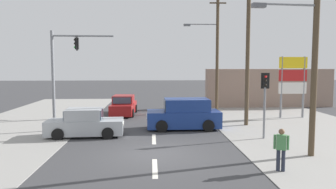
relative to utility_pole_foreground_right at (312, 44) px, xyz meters
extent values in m
plane|color=#3A3A3D|center=(-6.71, 0.66, -4.85)|extent=(140.00, 140.00, 0.00)
cube|color=silver|center=(-6.71, -1.34, -4.85)|extent=(0.20, 2.40, 0.01)
cube|color=silver|center=(-6.71, 3.66, -4.85)|extent=(0.20, 2.40, 0.01)
cube|color=silver|center=(-6.71, 8.66, -4.85)|extent=(0.20, 2.40, 0.01)
cube|color=gray|center=(2.29, 2.66, -4.84)|extent=(10.00, 44.00, 0.02)
cube|color=gray|center=(-15.21, 4.66, -4.84)|extent=(8.00, 40.00, 0.02)
cylinder|color=#4C3D2B|center=(0.14, 0.02, -0.36)|extent=(0.26, 0.26, 8.99)
cylinder|color=slate|center=(-1.15, -0.13, 1.62)|extent=(2.59, 0.37, 0.09)
cube|color=#595B60|center=(-2.44, -0.27, 1.55)|extent=(0.59, 0.34, 0.18)
cylinder|color=#4C3D2B|center=(-0.59, 7.39, -0.07)|extent=(0.26, 0.26, 9.57)
cylinder|color=#4C3D2B|center=(-1.25, 14.00, 0.27)|extent=(0.26, 0.26, 10.24)
cube|color=#4C3D2B|center=(-1.25, 14.00, 4.29)|extent=(1.40, 0.12, 0.10)
cylinder|color=slate|center=(-2.55, 13.99, 2.52)|extent=(2.60, 0.12, 0.09)
cube|color=#595B60|center=(-3.85, 13.97, 2.45)|extent=(0.56, 0.29, 0.18)
cylinder|color=slate|center=(-12.69, 6.13, -1.85)|extent=(0.18, 0.18, 6.00)
cylinder|color=slate|center=(-10.89, 6.20, 0.85)|extent=(3.60, 0.26, 0.11)
cube|color=black|center=(-11.25, 6.19, 0.40)|extent=(0.21, 0.27, 0.68)
cube|color=black|center=(-11.25, 6.19, 0.40)|extent=(0.06, 0.44, 0.84)
sphere|color=black|center=(-11.37, 6.18, 0.62)|extent=(0.13, 0.13, 0.13)
sphere|color=black|center=(-11.37, 6.18, 0.40)|extent=(0.13, 0.13, 0.13)
sphere|color=green|center=(-11.37, 6.18, 0.18)|extent=(0.13, 0.13, 0.13)
cylinder|color=slate|center=(-0.77, 3.44, -3.45)|extent=(0.12, 0.12, 2.80)
cube|color=black|center=(-0.77, 3.44, -1.71)|extent=(0.28, 0.23, 0.68)
cube|color=black|center=(-0.77, 3.44, -1.71)|extent=(0.44, 0.09, 0.84)
sphere|color=red|center=(-0.79, 3.33, -1.49)|extent=(0.13, 0.13, 0.13)
sphere|color=black|center=(-0.79, 3.33, -1.71)|extent=(0.13, 0.13, 0.13)
sphere|color=black|center=(-0.79, 3.33, -1.93)|extent=(0.13, 0.13, 0.13)
cylinder|color=slate|center=(2.87, 10.24, -2.55)|extent=(0.16, 0.16, 4.60)
cylinder|color=slate|center=(4.57, 10.24, -2.55)|extent=(0.16, 0.16, 4.60)
cube|color=yellow|center=(3.72, 10.24, -0.70)|extent=(2.10, 0.14, 0.84)
cube|color=red|center=(3.72, 10.24, -1.65)|extent=(2.10, 0.14, 0.84)
cube|color=silver|center=(3.72, 10.24, -2.60)|extent=(2.10, 0.14, 0.84)
cube|color=gray|center=(4.29, 16.66, -3.05)|extent=(12.00, 1.00, 3.60)
cube|color=navy|center=(-4.85, 6.36, -4.22)|extent=(4.52, 1.89, 1.00)
cube|color=navy|center=(-4.65, 6.36, -3.34)|extent=(2.72, 1.75, 0.76)
cube|color=#384756|center=(-6.02, 6.34, -3.34)|extent=(0.08, 1.58, 0.65)
cube|color=#384756|center=(-3.28, 6.37, -3.34)|extent=(0.08, 1.55, 0.61)
cube|color=white|center=(-7.12, 6.33, -3.99)|extent=(0.06, 1.56, 0.14)
cylinder|color=black|center=(-6.24, 5.42, -4.49)|extent=(0.72, 0.23, 0.72)
cylinder|color=black|center=(-6.26, 7.26, -4.49)|extent=(0.72, 0.23, 0.72)
cylinder|color=black|center=(-3.45, 5.45, -4.49)|extent=(0.72, 0.23, 0.72)
cylinder|color=black|center=(-3.47, 7.29, -4.49)|extent=(0.72, 0.23, 0.72)
cube|color=maroon|center=(-9.07, 12.45, -4.31)|extent=(1.89, 4.27, 0.80)
cube|color=maroon|center=(-9.07, 12.40, -3.60)|extent=(1.65, 1.97, 0.62)
cube|color=#384756|center=(-9.03, 13.36, -3.60)|extent=(1.44, 0.13, 0.53)
cube|color=#384756|center=(-9.12, 11.43, -3.60)|extent=(1.41, 0.12, 0.50)
cube|color=white|center=(-8.97, 14.56, -4.13)|extent=(1.45, 0.11, 0.14)
cylinder|color=black|center=(-9.86, 13.78, -4.53)|extent=(0.22, 0.65, 0.64)
cylinder|color=black|center=(-8.16, 13.71, -4.53)|extent=(0.22, 0.65, 0.64)
cylinder|color=black|center=(-9.98, 11.18, -4.53)|extent=(0.22, 0.65, 0.64)
cylinder|color=black|center=(-8.28, 11.11, -4.53)|extent=(0.22, 0.65, 0.64)
cube|color=#A3A8AD|center=(-10.54, 4.54, -4.31)|extent=(4.28, 1.92, 0.80)
cube|color=#A3A8AD|center=(-10.59, 4.54, -3.60)|extent=(1.98, 1.66, 0.62)
cube|color=#384756|center=(-9.62, 4.59, -3.60)|extent=(0.14, 1.44, 0.53)
cube|color=#384756|center=(-11.56, 4.48, -3.60)|extent=(0.13, 1.41, 0.50)
cube|color=white|center=(-8.42, 4.65, -4.13)|extent=(0.12, 1.45, 0.14)
cylinder|color=black|center=(-9.29, 5.46, -4.53)|extent=(0.65, 0.22, 0.64)
cylinder|color=black|center=(-9.20, 3.76, -4.53)|extent=(0.65, 0.22, 0.64)
cylinder|color=black|center=(-11.89, 5.32, -4.53)|extent=(0.65, 0.22, 0.64)
cylinder|color=black|center=(-11.80, 3.62, -4.53)|extent=(0.65, 0.22, 0.64)
cylinder|color=#232838|center=(-2.10, -1.94, -4.43)|extent=(0.14, 0.14, 0.84)
cylinder|color=#232838|center=(-1.93, -2.01, -4.43)|extent=(0.14, 0.14, 0.84)
cube|color=#47844C|center=(-2.02, -1.97, -3.73)|extent=(0.42, 0.34, 0.56)
sphere|color=brown|center=(-2.02, -1.97, -3.33)|extent=(0.22, 0.22, 0.22)
cylinder|color=#47844C|center=(-2.23, -1.88, -3.73)|extent=(0.09, 0.09, 0.54)
cylinder|color=#47844C|center=(-1.80, -2.07, -3.73)|extent=(0.09, 0.09, 0.54)
camera|label=1|loc=(-6.83, -13.69, -0.87)|focal=35.00mm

